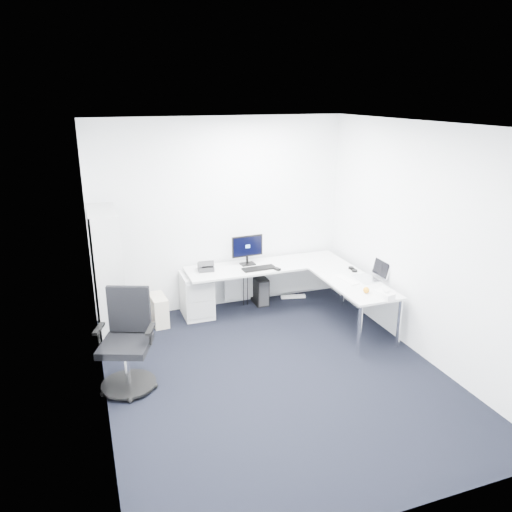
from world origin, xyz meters
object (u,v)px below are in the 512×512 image
object	(u,v)px
task_chair	(125,343)
monitor	(248,250)
laptop	(367,270)
bookshelf	(108,278)
l_desk	(275,295)

from	to	relation	value
task_chair	monitor	distance (m)	2.45
task_chair	laptop	world-z (taller)	task_chair
monitor	laptop	distance (m)	1.67
bookshelf	task_chair	size ratio (longest dim) A/B	1.58
l_desk	task_chair	xyz separation A→B (m)	(-2.11, -1.13, 0.20)
l_desk	bookshelf	distance (m)	2.24
bookshelf	task_chair	distance (m)	1.22
task_chair	l_desk	bearing A→B (deg)	49.32
l_desk	task_chair	world-z (taller)	task_chair
bookshelf	task_chair	bearing A→B (deg)	-86.95
laptop	l_desk	bearing A→B (deg)	146.91
l_desk	laptop	size ratio (longest dim) A/B	6.34
task_chair	laptop	distance (m)	3.18
bookshelf	monitor	xyz separation A→B (m)	(1.92, 0.37, 0.04)
bookshelf	laptop	xyz separation A→B (m)	(3.19, -0.71, -0.05)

